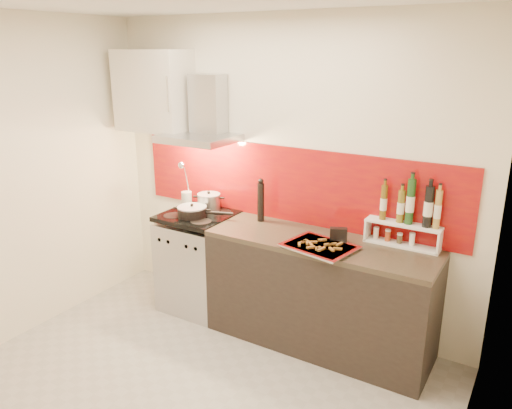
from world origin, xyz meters
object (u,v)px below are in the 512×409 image
Objects in this scene: counter at (319,293)px; stock_pot at (209,202)px; saute_pan at (193,211)px; baking_tray at (320,246)px; pepper_mill at (261,201)px; range_stove at (199,262)px.

stock_pot is at bearing 173.33° from counter.
baking_tray is at bearing -3.25° from saute_pan.
pepper_mill is at bearing 166.61° from counter.
counter is 8.62× the size of stock_pot.
counter is at bearing 109.84° from baking_tray.
stock_pot reaches higher than counter.
pepper_mill is at bearing 156.23° from baking_tray.
pepper_mill reaches higher than stock_pot.
saute_pan reaches higher than counter.
saute_pan is (-0.01, -0.22, -0.03)m from stock_pot.
stock_pot is (-1.17, 0.14, 0.54)m from counter.
saute_pan reaches higher than baking_tray.
pepper_mill is (0.56, 0.16, 0.64)m from range_stove.
saute_pan is (0.01, -0.08, 0.52)m from range_stove.
counter is 0.49m from baking_tray.
stock_pot is at bearing 166.72° from baking_tray.
pepper_mill is at bearing 22.97° from saute_pan.
pepper_mill reaches higher than baking_tray.
range_stove is at bearing 99.56° from saute_pan.
range_stove is 1.35m from baking_tray.
counter is at bearing -13.39° from pepper_mill.
pepper_mill is (0.54, 0.01, 0.09)m from stock_pot.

